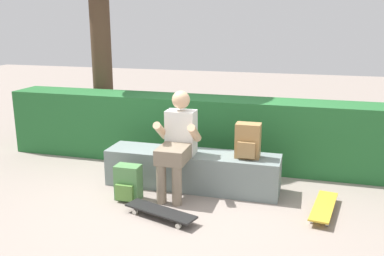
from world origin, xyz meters
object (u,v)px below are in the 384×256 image
object	(u,v)px
person_skater	(177,140)
backpack_on_bench	(248,141)
skateboard_near_person	(160,212)
skateboard_beside_bench	(324,206)
backpack_on_ground	(128,183)
bench_main	(192,170)

from	to	relation	value
person_skater	backpack_on_bench	world-z (taller)	person_skater
skateboard_near_person	skateboard_beside_bench	xyz separation A→B (m)	(1.61, 0.58, 0.00)
backpack_on_bench	backpack_on_ground	distance (m)	1.44
skateboard_near_person	bench_main	bearing A→B (deg)	84.57
backpack_on_bench	person_skater	bearing A→B (deg)	-165.15
backpack_on_bench	skateboard_beside_bench	bearing A→B (deg)	-19.41
bench_main	backpack_on_bench	xyz separation A→B (m)	(0.66, -0.01, 0.41)
skateboard_near_person	backpack_on_bench	size ratio (longest dim) A/B	2.06
bench_main	backpack_on_ground	size ratio (longest dim) A/B	5.23
person_skater	backpack_on_ground	world-z (taller)	person_skater
bench_main	backpack_on_bench	world-z (taller)	backpack_on_bench
skateboard_near_person	backpack_on_ground	distance (m)	0.64
bench_main	skateboard_beside_bench	distance (m)	1.57
person_skater	backpack_on_ground	size ratio (longest dim) A/B	2.98
backpack_on_bench	backpack_on_ground	size ratio (longest dim) A/B	1.00
skateboard_near_person	skateboard_beside_bench	size ratio (longest dim) A/B	1.00
skateboard_beside_bench	backpack_on_bench	size ratio (longest dim) A/B	2.05
bench_main	skateboard_beside_bench	bearing A→B (deg)	-11.61
skateboard_near_person	backpack_on_ground	xyz separation A→B (m)	(-0.51, 0.36, 0.12)
bench_main	skateboard_near_person	bearing A→B (deg)	-95.43
skateboard_near_person	backpack_on_ground	size ratio (longest dim) A/B	2.06
backpack_on_bench	bench_main	bearing A→B (deg)	179.19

